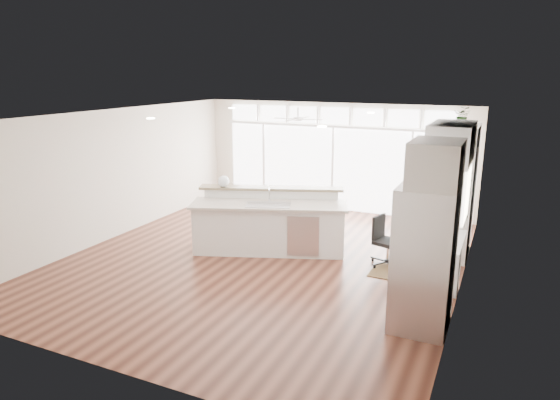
% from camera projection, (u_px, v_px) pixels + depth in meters
% --- Properties ---
extents(floor, '(7.00, 8.00, 0.02)m').
position_uv_depth(floor, '(264.00, 259.00, 9.45)').
color(floor, '#431E14').
rests_on(floor, ground).
extents(ceiling, '(7.00, 8.00, 0.02)m').
position_uv_depth(ceiling, '(263.00, 115.00, 8.77)').
color(ceiling, silver).
rests_on(ceiling, wall_back).
extents(wall_back, '(7.00, 0.04, 2.70)m').
position_uv_depth(wall_back, '(334.00, 157.00, 12.62)').
color(wall_back, beige).
rests_on(wall_back, floor).
extents(wall_front, '(7.00, 0.04, 2.70)m').
position_uv_depth(wall_front, '(103.00, 264.00, 5.59)').
color(wall_front, beige).
rests_on(wall_front, floor).
extents(wall_left, '(0.04, 8.00, 2.70)m').
position_uv_depth(wall_left, '(115.00, 174.00, 10.53)').
color(wall_left, beige).
rests_on(wall_left, floor).
extents(wall_right, '(0.04, 8.00, 2.70)m').
position_uv_depth(wall_right, '(466.00, 212.00, 7.68)').
color(wall_right, beige).
rests_on(wall_right, floor).
extents(glass_wall, '(5.80, 0.06, 2.08)m').
position_uv_depth(glass_wall, '(333.00, 169.00, 12.64)').
color(glass_wall, white).
rests_on(glass_wall, wall_back).
extents(transom_row, '(5.90, 0.06, 0.40)m').
position_uv_depth(transom_row, '(334.00, 116.00, 12.31)').
color(transom_row, white).
rests_on(transom_row, wall_back).
extents(desk_window, '(0.04, 0.85, 0.85)m').
position_uv_depth(desk_window, '(466.00, 195.00, 7.91)').
color(desk_window, white).
rests_on(desk_window, wall_right).
extents(ceiling_fan, '(1.16, 1.16, 0.32)m').
position_uv_depth(ceiling_fan, '(298.00, 115.00, 11.48)').
color(ceiling_fan, silver).
rests_on(ceiling_fan, ceiling).
extents(recessed_lights, '(3.40, 3.00, 0.02)m').
position_uv_depth(recessed_lights, '(268.00, 115.00, 8.95)').
color(recessed_lights, beige).
rests_on(recessed_lights, ceiling).
extents(oven_cabinet, '(0.64, 1.20, 2.50)m').
position_uv_depth(oven_cabinet, '(456.00, 191.00, 9.42)').
color(oven_cabinet, white).
rests_on(oven_cabinet, floor).
extents(desk_nook, '(0.72, 1.30, 0.76)m').
position_uv_depth(desk_nook, '(439.00, 260.00, 8.34)').
color(desk_nook, white).
rests_on(desk_nook, floor).
extents(upper_cabinets, '(0.64, 1.30, 0.64)m').
position_uv_depth(upper_cabinets, '(451.00, 143.00, 7.83)').
color(upper_cabinets, white).
rests_on(upper_cabinets, wall_right).
extents(refrigerator, '(0.76, 0.90, 2.00)m').
position_uv_depth(refrigerator, '(424.00, 258.00, 6.74)').
color(refrigerator, silver).
rests_on(refrigerator, floor).
extents(fridge_cabinet, '(0.64, 0.90, 0.60)m').
position_uv_depth(fridge_cabinet, '(436.00, 164.00, 6.39)').
color(fridge_cabinet, white).
rests_on(fridge_cabinet, wall_right).
extents(framed_photos, '(0.06, 0.22, 0.80)m').
position_uv_depth(framed_photos, '(469.00, 195.00, 8.50)').
color(framed_photos, black).
rests_on(framed_photos, wall_right).
extents(kitchen_island, '(3.22, 2.11, 1.20)m').
position_uv_depth(kitchen_island, '(269.00, 222.00, 9.70)').
color(kitchen_island, white).
rests_on(kitchen_island, floor).
extents(rug, '(1.01, 0.74, 0.01)m').
position_uv_depth(rug, '(400.00, 274.00, 8.75)').
color(rug, '#362311').
rests_on(rug, floor).
extents(office_chair, '(0.57, 0.55, 0.90)m').
position_uv_depth(office_chair, '(388.00, 242.00, 9.03)').
color(office_chair, black).
rests_on(office_chair, floor).
extents(fishbowl, '(0.28, 0.28, 0.23)m').
position_uv_depth(fishbowl, '(224.00, 181.00, 9.98)').
color(fishbowl, white).
rests_on(fishbowl, kitchen_island).
extents(monitor, '(0.11, 0.44, 0.36)m').
position_uv_depth(monitor, '(437.00, 228.00, 8.23)').
color(monitor, black).
rests_on(monitor, desk_nook).
extents(keyboard, '(0.14, 0.30, 0.01)m').
position_uv_depth(keyboard, '(425.00, 236.00, 8.35)').
color(keyboard, silver).
rests_on(keyboard, desk_nook).
extents(potted_plant, '(0.33, 0.36, 0.26)m').
position_uv_depth(potted_plant, '(462.00, 118.00, 9.08)').
color(potted_plant, '#2A5122').
rests_on(potted_plant, oven_cabinet).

